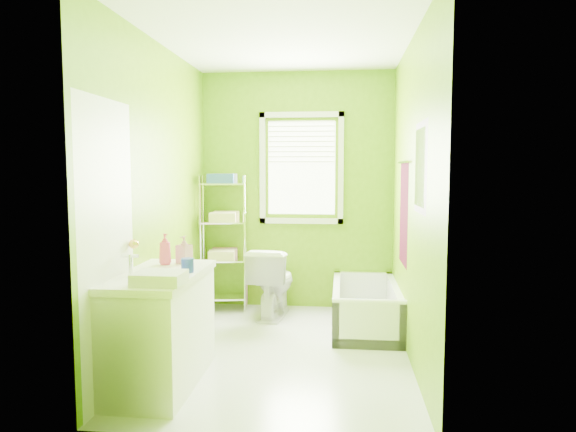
# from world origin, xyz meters

# --- Properties ---
(ground) EXTENTS (2.90, 2.90, 0.00)m
(ground) POSITION_xyz_m (0.00, 0.00, 0.00)
(ground) COLOR silver
(ground) RESTS_ON ground
(room_envelope) EXTENTS (2.14, 2.94, 2.62)m
(room_envelope) POSITION_xyz_m (0.00, 0.00, 1.55)
(room_envelope) COLOR #5F9107
(room_envelope) RESTS_ON ground
(window) EXTENTS (0.92, 0.05, 1.22)m
(window) POSITION_xyz_m (0.05, 1.42, 1.61)
(window) COLOR white
(window) RESTS_ON ground
(door) EXTENTS (0.09, 0.80, 2.00)m
(door) POSITION_xyz_m (-1.04, -1.00, 1.00)
(door) COLOR white
(door) RESTS_ON ground
(right_wall_decor) EXTENTS (0.04, 1.48, 1.17)m
(right_wall_decor) POSITION_xyz_m (1.04, -0.02, 1.32)
(right_wall_decor) COLOR #440719
(right_wall_decor) RESTS_ON ground
(bathtub) EXTENTS (0.63, 1.35, 0.44)m
(bathtub) POSITION_xyz_m (0.73, 0.74, 0.14)
(bathtub) COLOR white
(bathtub) RESTS_ON ground
(toilet) EXTENTS (0.49, 0.76, 0.73)m
(toilet) POSITION_xyz_m (-0.22, 1.03, 0.37)
(toilet) COLOR white
(toilet) RESTS_ON ground
(vanity) EXTENTS (0.57, 1.07, 1.05)m
(vanity) POSITION_xyz_m (-0.79, -0.75, 0.43)
(vanity) COLOR white
(vanity) RESTS_ON ground
(wire_shelf_unit) EXTENTS (0.54, 0.44, 1.49)m
(wire_shelf_unit) POSITION_xyz_m (-0.77, 1.25, 0.90)
(wire_shelf_unit) COLOR silver
(wire_shelf_unit) RESTS_ON ground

